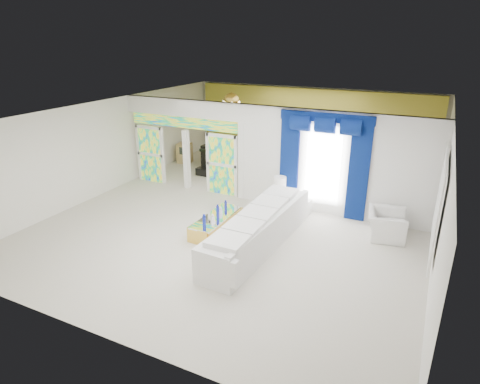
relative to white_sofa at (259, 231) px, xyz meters
The scene contains 22 objects.
floor 2.16m from the white_sofa, 121.37° to the left, with size 12.00×12.00×0.00m, color #B7AF9E.
dividing_wall 3.19m from the white_sofa, 69.59° to the left, with size 5.70×0.18×3.00m, color white.
dividing_header 5.38m from the white_sofa, 144.59° to the left, with size 4.30×0.18×0.55m, color white.
stained_panel_left 6.10m from the white_sofa, 152.41° to the left, with size 0.95×0.04×2.00m, color #994C3F.
stained_panel_right 3.83m from the white_sofa, 131.98° to the left, with size 0.95×0.04×2.00m, color #994C3F.
stained_transom 5.19m from the white_sofa, 144.59° to the left, with size 4.00×0.05×0.35m, color #994C3F.
window_pane 3.01m from the white_sofa, 73.64° to the left, with size 1.00×0.02×2.30m, color white.
blue_drape_left 2.87m from the white_sofa, 94.36° to the left, with size 0.55×0.10×2.80m, color #030840.
blue_drape_right 3.38m from the white_sofa, 56.18° to the left, with size 0.55×0.10×2.80m, color #030840.
blue_pelmet 3.69m from the white_sofa, 73.47° to the left, with size 2.60×0.12×0.25m, color #030840.
wall_mirror 4.08m from the white_sofa, 11.94° to the left, with size 0.04×2.70×1.90m, color white.
gold_curtains 7.87m from the white_sofa, 98.15° to the left, with size 9.70×0.12×2.90m, color gold.
white_sofa is the anchor object (origin of this frame).
coffee_table 1.40m from the white_sofa, 167.47° to the left, with size 0.61×1.82×0.40m, color gold.
console_table 2.45m from the white_sofa, 91.94° to the left, with size 1.31×0.42×0.44m, color white.
table_lamp 2.49m from the white_sofa, 98.92° to the left, with size 0.36×0.36×0.58m, color white.
armchair 3.36m from the white_sofa, 35.17° to the left, with size 1.07×0.94×0.70m, color white.
grand_piano 6.99m from the white_sofa, 124.10° to the left, with size 1.36×1.78×0.90m, color black.
piano_bench 5.74m from the white_sofa, 133.10° to the left, with size 0.83×0.32×0.28m, color black.
tv_console 7.73m from the white_sofa, 136.68° to the left, with size 0.55×0.50×0.80m, color #A18150.
chandelier 6.62m from the white_sofa, 123.16° to the left, with size 0.60×0.60×0.60m, color gold.
decanters 1.39m from the white_sofa, 168.43° to the left, with size 0.16×1.25×0.28m.
Camera 1 is at (4.66, -10.12, 4.89)m, focal length 30.68 mm.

